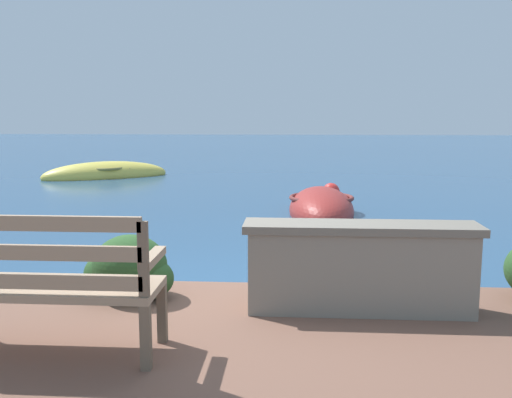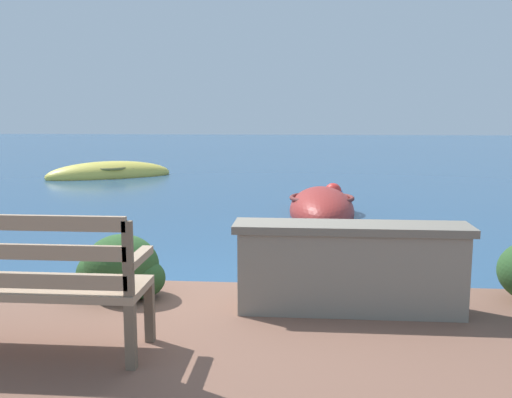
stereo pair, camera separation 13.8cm
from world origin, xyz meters
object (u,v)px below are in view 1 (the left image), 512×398
object	(u,v)px
rowboat_mid	(106,175)
mooring_buoy	(331,191)
rowboat_nearest	(321,209)
park_bench	(47,281)

from	to	relation	value
rowboat_mid	mooring_buoy	distance (m)	6.54
rowboat_nearest	rowboat_mid	size ratio (longest dim) A/B	0.69
park_bench	rowboat_mid	distance (m)	12.24
mooring_buoy	rowboat_mid	bearing A→B (deg)	153.97
park_bench	mooring_buoy	world-z (taller)	park_bench
park_bench	rowboat_mid	xyz separation A→B (m)	(-3.57, 11.69, -0.64)
mooring_buoy	park_bench	bearing A→B (deg)	-104.65
park_bench	rowboat_nearest	bearing A→B (deg)	72.69
rowboat_nearest	rowboat_mid	bearing A→B (deg)	-133.64
park_bench	rowboat_nearest	world-z (taller)	park_bench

